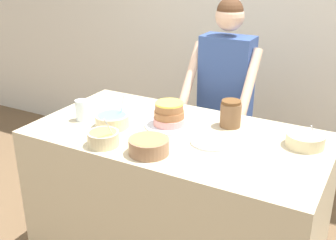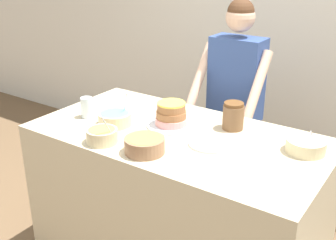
{
  "view_description": "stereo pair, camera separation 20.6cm",
  "coord_description": "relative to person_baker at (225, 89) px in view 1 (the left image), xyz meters",
  "views": [
    {
      "loc": [
        0.99,
        -1.47,
        1.88
      ],
      "look_at": [
        -0.04,
        0.39,
        1.01
      ],
      "focal_mm": 45.0,
      "sensor_mm": 36.0,
      "label": 1
    },
    {
      "loc": [
        1.17,
        -1.36,
        1.88
      ],
      "look_at": [
        -0.04,
        0.39,
        1.01
      ],
      "focal_mm": 45.0,
      "sensor_mm": 36.0,
      "label": 2
    }
  ],
  "objects": [
    {
      "name": "stoneware_jar",
      "position": [
        0.23,
        -0.5,
        0.03
      ],
      "size": [
        0.12,
        0.12,
        0.16
      ],
      "color": "brown",
      "rests_on": "counter"
    },
    {
      "name": "cake",
      "position": [
        -0.08,
        -0.66,
        0.02
      ],
      "size": [
        0.29,
        0.29,
        0.14
      ],
      "color": "silver",
      "rests_on": "counter"
    },
    {
      "name": "wall_back",
      "position": [
        0.01,
        0.81,
        0.33
      ],
      "size": [
        10.0,
        0.05,
        2.6
      ],
      "color": "silver",
      "rests_on": "ground_plane"
    },
    {
      "name": "frosting_bowl_blue",
      "position": [
        -0.36,
        -0.84,
        -0.0
      ],
      "size": [
        0.19,
        0.19,
        0.19
      ],
      "color": "beige",
      "rests_on": "counter"
    },
    {
      "name": "person_baker",
      "position": [
        0.0,
        0.0,
        0.0
      ],
      "size": [
        0.48,
        0.44,
        1.59
      ],
      "color": "#2D2D38",
      "rests_on": "ground_plane"
    },
    {
      "name": "counter",
      "position": [
        0.01,
        -0.73,
        -0.51
      ],
      "size": [
        1.65,
        0.87,
        0.92
      ],
      "color": "#C6B793",
      "rests_on": "ground_plane"
    },
    {
      "name": "drinking_glass",
      "position": [
        -0.58,
        -0.84,
        0.02
      ],
      "size": [
        0.07,
        0.07,
        0.13
      ],
      "color": "silver",
      "rests_on": "counter"
    },
    {
      "name": "ceramic_plate",
      "position": [
        0.23,
        -0.75,
        -0.04
      ],
      "size": [
        0.23,
        0.23,
        0.01
      ],
      "color": "silver",
      "rests_on": "counter"
    },
    {
      "name": "frosting_bowl_yellow",
      "position": [
        -0.26,
        -1.06,
        -0.0
      ],
      "size": [
        0.17,
        0.17,
        0.18
      ],
      "color": "beige",
      "rests_on": "counter"
    },
    {
      "name": "frosting_bowl_white",
      "position": [
        0.67,
        -0.56,
        -0.01
      ],
      "size": [
        0.2,
        0.2,
        0.15
      ],
      "color": "beige",
      "rests_on": "counter"
    },
    {
      "name": "frosting_bowl_olive",
      "position": [
        -0.0,
        -1.02,
        -0.0
      ],
      "size": [
        0.2,
        0.2,
        0.08
      ],
      "color": "#936B4C",
      "rests_on": "counter"
    }
  ]
}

